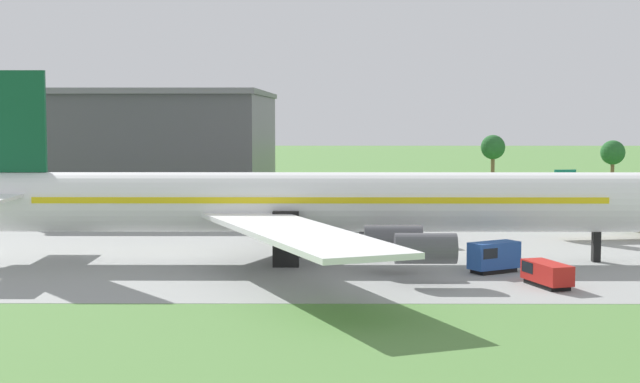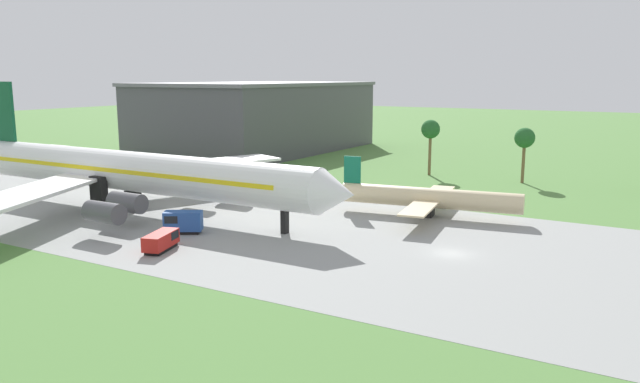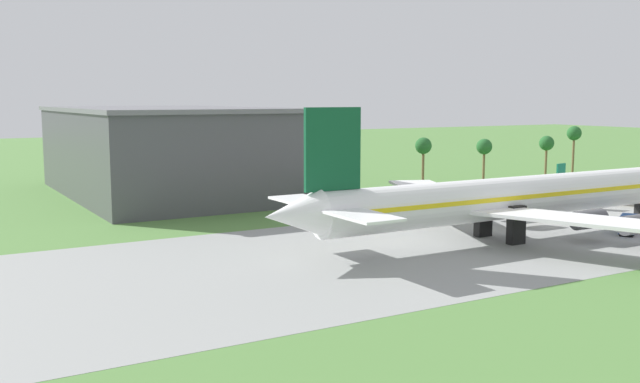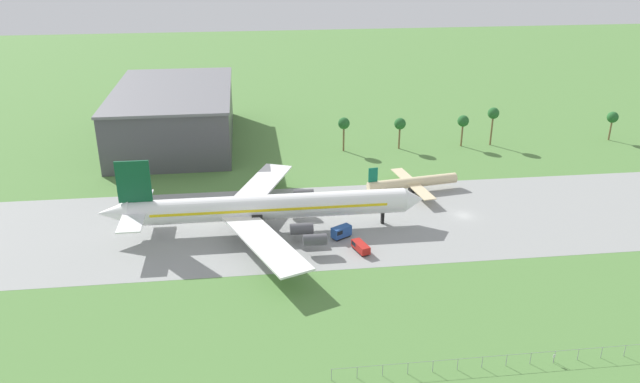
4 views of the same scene
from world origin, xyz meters
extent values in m
plane|color=#517F3D|center=(0.00, 0.00, 0.00)|extent=(600.00, 600.00, 0.00)
cube|color=gray|center=(0.00, 0.00, 0.01)|extent=(320.00, 44.00, 0.02)
cylinder|color=white|center=(-46.59, -1.71, 5.69)|extent=(62.31, 5.63, 5.63)
cone|color=white|center=(-13.18, -1.71, 5.69)|extent=(4.50, 5.52, 5.52)
cube|color=yellow|center=(-46.59, -1.71, 6.11)|extent=(52.97, 5.74, 0.56)
cube|color=white|center=(-76.34, -1.71, 6.54)|extent=(5.07, 22.52, 0.30)
cube|color=white|center=(-48.49, -16.76, 4.71)|extent=(18.07, 30.66, 0.44)
cube|color=white|center=(-48.49, 13.35, 4.71)|extent=(18.07, 30.66, 0.44)
cylinder|color=#4C4C51|center=(-40.12, -8.46, 3.04)|extent=(5.07, 2.53, 2.53)
cylinder|color=#4C4C51|center=(-37.85, -14.09, 3.04)|extent=(5.07, 2.53, 2.53)
cylinder|color=#4C4C51|center=(-40.12, 5.05, 3.04)|extent=(5.07, 2.53, 2.53)
cylinder|color=#4C4C51|center=(-37.85, 10.68, 3.04)|extent=(5.07, 2.53, 2.53)
cube|color=black|center=(-20.42, -1.71, 2.56)|extent=(0.70, 0.90, 5.13)
cube|color=black|center=(-49.71, -4.80, 2.56)|extent=(2.40, 1.20, 5.13)
cube|color=black|center=(-49.71, 1.39, 2.56)|extent=(2.40, 1.20, 5.13)
cylinder|color=beige|center=(-8.56, 16.11, 2.60)|extent=(24.82, 6.47, 2.74)
cube|color=#0F6647|center=(-19.54, 14.42, 5.88)|extent=(2.47, 0.61, 3.83)
cube|color=beige|center=(-8.56, 16.11, 2.33)|extent=(6.63, 22.46, 0.24)
cube|color=black|center=(-8.56, 16.11, 1.30)|extent=(1.56, 2.62, 2.60)
cube|color=black|center=(-31.15, -7.94, 0.20)|extent=(4.25, 3.54, 0.40)
cube|color=#234C99|center=(-31.15, -7.94, 1.57)|extent=(4.94, 4.06, 2.34)
cube|color=black|center=(-32.23, -8.58, 1.92)|extent=(2.42, 2.57, 0.90)
cube|color=black|center=(-28.03, -14.91, 0.20)|extent=(3.05, 4.78, 0.40)
cube|color=#B21E19|center=(-28.03, -14.91, 1.20)|extent=(3.48, 5.59, 1.61)
cube|color=black|center=(-28.46, -13.54, 1.44)|extent=(2.49, 2.36, 0.90)
cube|color=#47474C|center=(-73.90, 66.93, 8.26)|extent=(36.00, 60.00, 16.53)
cube|color=slate|center=(-73.90, 66.93, 16.93)|extent=(36.72, 61.20, 0.80)
cylinder|color=brown|center=(-3.76, 50.49, 3.76)|extent=(0.56, 0.56, 7.53)
sphere|color=#235B28|center=(-3.76, 50.49, 8.13)|extent=(3.60, 3.60, 3.60)
cylinder|color=brown|center=(-21.41, 50.49, 4.15)|extent=(0.56, 0.56, 8.31)
sphere|color=#235B28|center=(-21.41, 50.49, 8.91)|extent=(3.60, 3.60, 3.60)
camera|label=1|loc=(-46.05, -93.79, 14.39)|focal=55.00mm
camera|label=2|loc=(20.69, -63.40, 19.00)|focal=35.00mm
camera|label=3|loc=(-118.35, -71.43, 19.06)|focal=40.00mm
camera|label=4|loc=(-51.13, -131.10, 64.15)|focal=35.00mm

